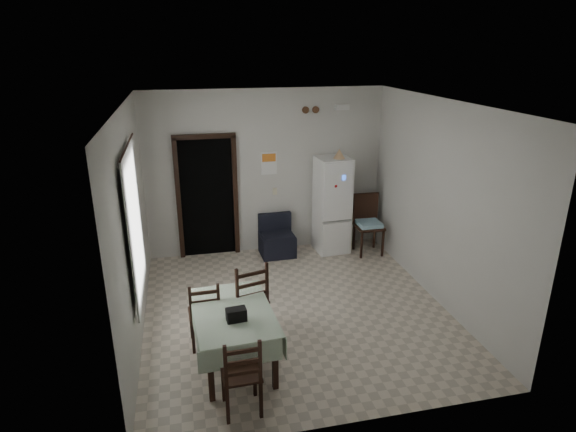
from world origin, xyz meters
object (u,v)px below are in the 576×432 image
(navy_seat, at_px, (277,236))
(dining_chair_near_head, at_px, (241,372))
(fridge, at_px, (332,205))
(dining_table, at_px, (234,337))
(dining_chair_far_left, at_px, (204,312))
(dining_chair_far_right, at_px, (247,298))
(corner_chair, at_px, (369,225))

(navy_seat, distance_m, dining_chair_near_head, 3.91)
(fridge, xyz_separation_m, dining_table, (-2.12, -2.94, -0.52))
(fridge, height_order, dining_chair_near_head, fridge)
(dining_chair_near_head, bearing_deg, navy_seat, -108.52)
(navy_seat, bearing_deg, dining_chair_far_left, -121.51)
(fridge, bearing_deg, dining_chair_far_left, -138.50)
(fridge, bearing_deg, navy_seat, 175.97)
(dining_table, xyz_separation_m, dining_chair_near_head, (-0.02, -0.80, 0.11))
(dining_chair_near_head, bearing_deg, dining_chair_far_left, -78.65)
(dining_table, distance_m, dining_chair_near_head, 0.81)
(dining_table, bearing_deg, dining_chair_far_left, 120.66)
(dining_chair_far_right, bearing_deg, fridge, -142.79)
(dining_chair_far_right, xyz_separation_m, dining_chair_near_head, (-0.25, -1.35, -0.08))
(dining_table, xyz_separation_m, dining_chair_far_right, (0.23, 0.55, 0.19))
(navy_seat, height_order, dining_chair_far_right, dining_chair_far_right)
(corner_chair, xyz_separation_m, dining_table, (-2.74, -2.66, -0.19))
(dining_table, xyz_separation_m, dining_chair_far_left, (-0.31, 0.46, 0.10))
(dining_chair_near_head, bearing_deg, dining_chair_far_right, -102.25)
(navy_seat, xyz_separation_m, corner_chair, (1.62, -0.28, 0.18))
(corner_chair, relative_size, dining_table, 0.80)
(dining_chair_far_left, relative_size, dining_chair_near_head, 0.99)
(corner_chair, xyz_separation_m, dining_chair_far_left, (-3.05, -2.20, -0.08))
(navy_seat, bearing_deg, dining_chair_near_head, -108.50)
(fridge, xyz_separation_m, navy_seat, (-1.01, -0.00, -0.51))
(navy_seat, height_order, corner_chair, corner_chair)
(dining_chair_far_left, distance_m, dining_chair_near_head, 1.29)
(dining_chair_far_right, bearing_deg, dining_chair_near_head, 64.92)
(dining_chair_far_right, bearing_deg, corner_chair, -154.31)
(fridge, xyz_separation_m, dining_chair_far_right, (-1.89, -2.39, -0.33))
(fridge, xyz_separation_m, dining_chair_near_head, (-2.14, -3.74, -0.41))
(navy_seat, xyz_separation_m, dining_chair_near_head, (-1.13, -3.74, 0.10))
(corner_chair, distance_m, dining_table, 3.82)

